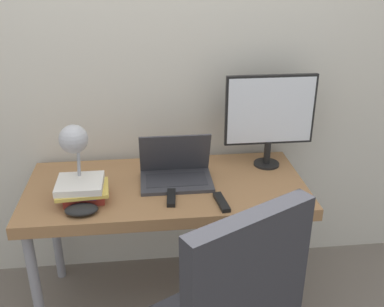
# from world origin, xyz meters

# --- Properties ---
(wall_back) EXTENTS (8.00, 0.05, 2.60)m
(wall_back) POSITION_xyz_m (0.00, 0.72, 1.30)
(wall_back) COLOR beige
(wall_back) RESTS_ON ground_plane
(desk) EXTENTS (1.41, 0.65, 0.74)m
(desk) POSITION_xyz_m (0.00, 0.33, 0.67)
(desk) COLOR #996B42
(desk) RESTS_ON ground_plane
(laptop) EXTENTS (0.36, 0.25, 0.25)m
(laptop) POSITION_xyz_m (0.05, 0.36, 0.79)
(laptop) COLOR #38383D
(laptop) RESTS_ON desk
(monitor) EXTENTS (0.48, 0.14, 0.51)m
(monitor) POSITION_xyz_m (0.57, 0.49, 1.04)
(monitor) COLOR black
(monitor) RESTS_ON desk
(desk_lamp) EXTENTS (0.15, 0.28, 0.37)m
(desk_lamp) POSITION_xyz_m (-0.42, 0.25, 1.01)
(desk_lamp) COLOR #4C4C51
(desk_lamp) RESTS_ON desk
(book_stack) EXTENTS (0.25, 0.21, 0.10)m
(book_stack) POSITION_xyz_m (-0.40, 0.21, 0.80)
(book_stack) COLOR #B2382D
(book_stack) RESTS_ON desk
(tv_remote) EXTENTS (0.05, 0.15, 0.02)m
(tv_remote) POSITION_xyz_m (0.02, 0.17, 0.75)
(tv_remote) COLOR black
(tv_remote) RESTS_ON desk
(media_remote) EXTENTS (0.06, 0.17, 0.02)m
(media_remote) POSITION_xyz_m (0.25, 0.10, 0.75)
(media_remote) COLOR black
(media_remote) RESTS_ON desk
(game_controller) EXTENTS (0.15, 0.10, 0.04)m
(game_controller) POSITION_xyz_m (-0.39, 0.09, 0.76)
(game_controller) COLOR black
(game_controller) RESTS_ON desk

